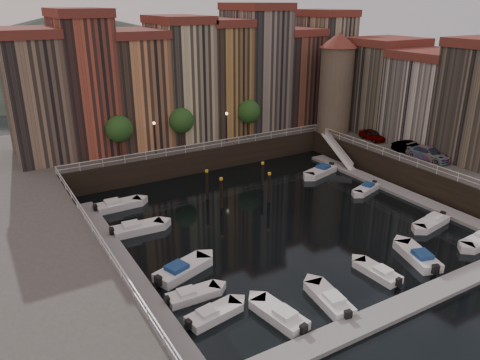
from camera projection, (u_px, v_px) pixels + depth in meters
ground at (275, 218)px, 47.73m from camera, size 200.00×200.00×0.00m
quay_far at (174, 142)px, 68.09m from camera, size 80.00×20.00×3.00m
quay_right at (468, 164)px, 58.83m from camera, size 20.00×36.00×3.00m
dock_left at (122, 264)px, 39.20m from camera, size 2.00×28.00×0.35m
dock_right at (394, 190)px, 54.53m from camera, size 2.00×28.00×0.35m
dock_near at (407, 304)px, 34.00m from camera, size 30.00×2.00×0.35m
mountains at (63, 48)px, 134.12m from camera, size 145.00×100.00×18.00m
far_terrace at (200, 77)px, 64.24m from camera, size 48.70×10.30×17.50m
right_terrace at (431, 94)px, 59.87m from camera, size 9.30×24.30×14.00m
corner_tower at (336, 82)px, 65.17m from camera, size 5.20×5.20×13.80m
promenade_trees at (186, 120)px, 59.36m from camera, size 21.20×3.20×5.20m
street_lamps at (192, 127)px, 58.96m from camera, size 10.36×0.36×4.18m
railings at (250, 170)px, 50.29m from camera, size 36.08×34.04×0.52m
gangway at (338, 150)px, 63.17m from camera, size 2.78×8.32×3.73m
mooring_pilings at (240, 186)px, 51.62m from camera, size 7.10×4.52×3.78m
boat_left_0 at (213, 314)px, 32.66m from camera, size 4.44×2.22×1.00m
boat_left_1 at (192, 295)px, 34.82m from camera, size 4.22×1.63×0.97m
boat_left_2 at (182, 270)px, 37.88m from camera, size 5.39×3.42×1.21m
boat_left_3 at (137, 228)px, 44.79m from camera, size 5.15×2.12×1.17m
boat_left_4 at (118, 205)px, 49.88m from camera, size 5.05×1.91×1.16m
boat_right_1 at (432, 222)px, 46.09m from camera, size 4.71×2.37×1.06m
boat_right_2 at (366, 189)px, 54.35m from camera, size 4.24×2.59×0.95m
boat_right_4 at (321, 171)px, 59.67m from camera, size 5.29×3.14×1.18m
boat_near_0 at (280, 315)px, 32.50m from camera, size 2.42×4.87×1.09m
boat_near_1 at (330, 300)px, 34.19m from camera, size 2.32×4.88×1.10m
boat_near_2 at (378, 272)px, 37.71m from camera, size 1.77×4.30×0.98m
boat_near_3 at (418, 257)px, 39.87m from camera, size 3.17×5.22×1.17m
car_a at (372, 136)px, 63.14m from camera, size 1.95×4.22×1.40m
car_b at (410, 149)px, 57.55m from camera, size 2.30×4.61×1.45m
car_c at (428, 154)px, 55.31m from camera, size 2.72×5.55×1.55m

